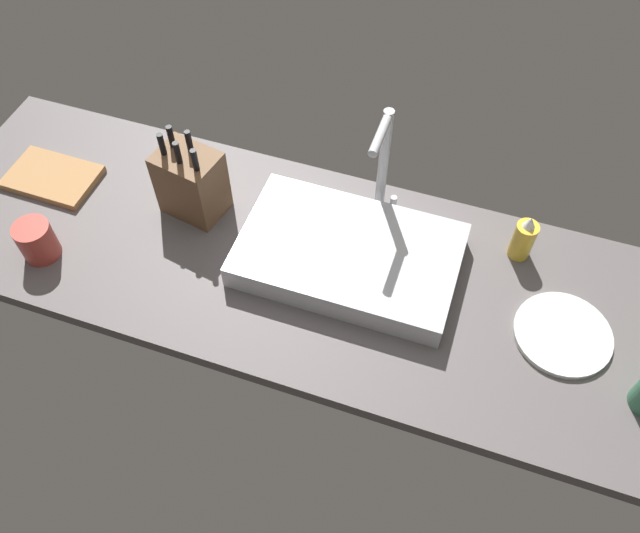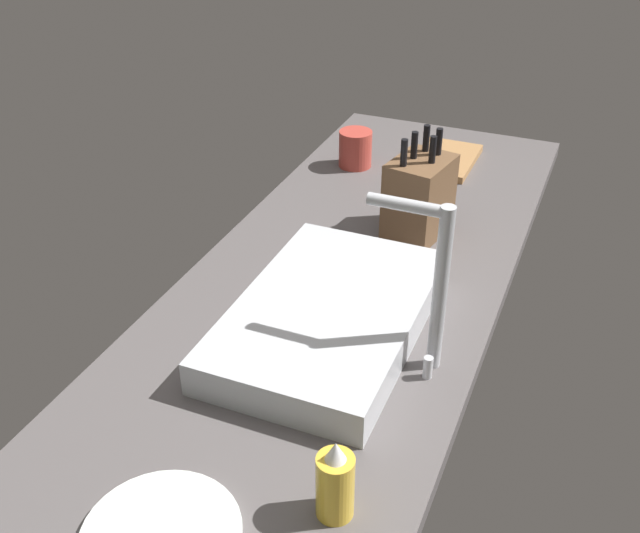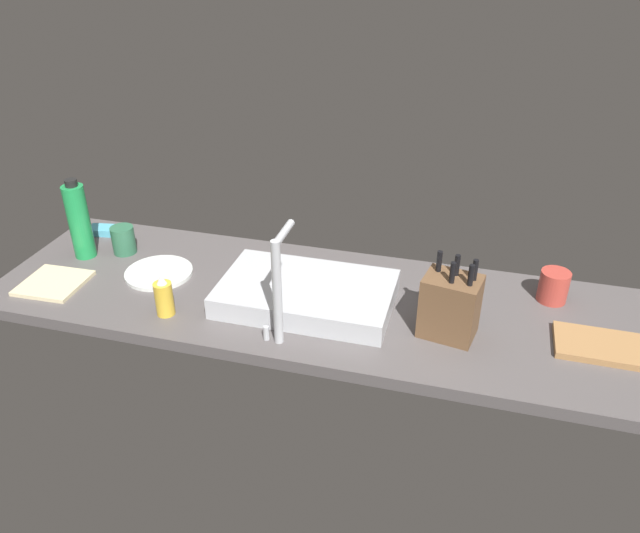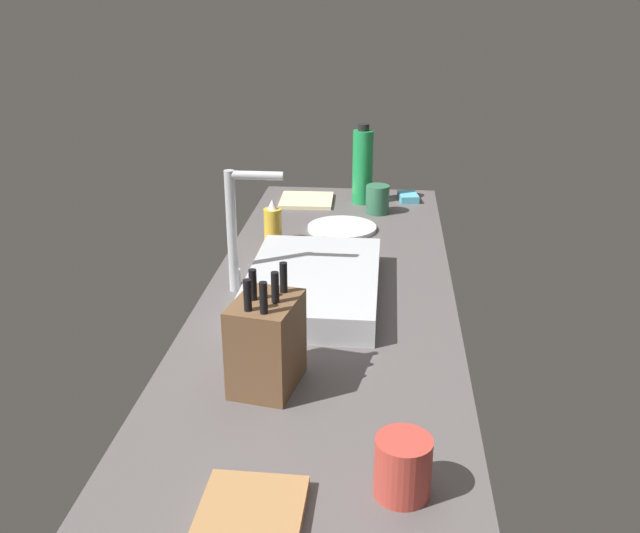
# 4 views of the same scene
# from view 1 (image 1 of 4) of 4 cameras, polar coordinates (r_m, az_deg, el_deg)

# --- Properties ---
(countertop_slab) EXTENTS (1.97, 0.60, 0.04)m
(countertop_slab) POSITION_cam_1_polar(r_m,az_deg,el_deg) (1.48, 0.54, -0.68)
(countertop_slab) COLOR #514C4C
(countertop_slab) RESTS_ON ground
(sink_basin) EXTENTS (0.49, 0.30, 0.06)m
(sink_basin) POSITION_cam_1_polar(r_m,az_deg,el_deg) (1.46, 2.55, 1.03)
(sink_basin) COLOR #B7BABF
(sink_basin) RESTS_ON countertop_slab
(faucet) EXTENTS (0.05, 0.14, 0.30)m
(faucet) POSITION_cam_1_polar(r_m,az_deg,el_deg) (1.46, 5.63, 9.49)
(faucet) COLOR #B7BABF
(faucet) RESTS_ON countertop_slab
(knife_block) EXTENTS (0.16, 0.13, 0.23)m
(knife_block) POSITION_cam_1_polar(r_m,az_deg,el_deg) (1.55, -11.30, 7.31)
(knife_block) COLOR brown
(knife_block) RESTS_ON countertop_slab
(cutting_board) EXTENTS (0.22, 0.15, 0.02)m
(cutting_board) POSITION_cam_1_polar(r_m,az_deg,el_deg) (1.78, -22.55, 7.30)
(cutting_board) COLOR #9E7042
(cutting_board) RESTS_ON countertop_slab
(soap_bottle) EXTENTS (0.05, 0.05, 0.13)m
(soap_bottle) POSITION_cam_1_polar(r_m,az_deg,el_deg) (1.53, 17.52, 2.35)
(soap_bottle) COLOR gold
(soap_bottle) RESTS_ON countertop_slab
(dinner_plate) EXTENTS (0.21, 0.21, 0.01)m
(dinner_plate) POSITION_cam_1_polar(r_m,az_deg,el_deg) (1.47, 20.65, -5.48)
(dinner_plate) COLOR silver
(dinner_plate) RESTS_ON countertop_slab
(coffee_mug) EXTENTS (0.08, 0.08, 0.09)m
(coffee_mug) POSITION_cam_1_polar(r_m,az_deg,el_deg) (1.60, -23.72, 2.11)
(coffee_mug) COLOR #B23D33
(coffee_mug) RESTS_ON countertop_slab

